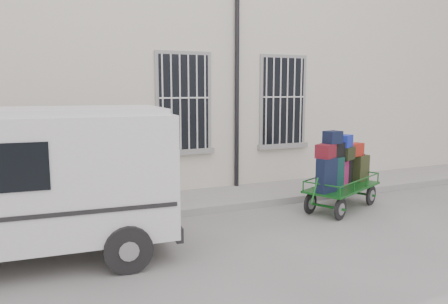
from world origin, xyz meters
name	(u,v)px	position (x,y,z in m)	size (l,w,h in m)	color
ground	(259,231)	(0.00, 0.00, 0.00)	(80.00, 80.00, 0.00)	slate
building	(168,74)	(0.00, 5.50, 3.00)	(24.00, 5.15, 6.00)	beige
sidewalk	(213,199)	(0.00, 2.20, 0.07)	(24.00, 1.70, 0.15)	gray
luggage_cart	(341,170)	(2.26, 0.54, 0.86)	(2.27, 1.62, 1.73)	black
van	(15,176)	(-3.96, 0.18, 1.31)	(4.68, 2.33, 2.29)	white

